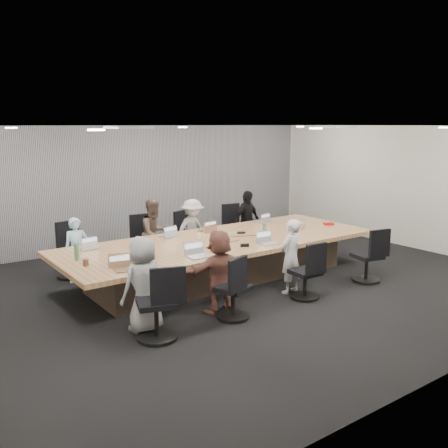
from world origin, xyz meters
TOP-DOWN VIEW (x-y plane):
  - floor at (0.00, 0.00)m, footprint 10.00×8.00m
  - ceiling at (0.00, 0.00)m, footprint 10.00×8.00m
  - wall_back at (0.00, 4.00)m, footprint 10.00×0.00m
  - wall_right at (5.00, 0.00)m, footprint 0.00×8.00m
  - curtain at (0.00, 3.92)m, footprint 9.80×0.04m
  - conference_table at (0.00, 0.50)m, footprint 6.00×2.20m
  - chair_0 at (-2.24, 2.20)m, footprint 0.67×0.67m
  - chair_1 at (-0.65, 2.20)m, footprint 0.63×0.63m
  - chair_2 at (0.23, 2.20)m, footprint 0.64×0.64m
  - chair_3 at (1.67, 2.20)m, footprint 0.63×0.63m
  - chair_4 at (-2.26, -1.20)m, footprint 0.74×0.74m
  - chair_5 at (-0.99, -1.20)m, footprint 0.66×0.66m
  - chair_6 at (0.49, -1.20)m, footprint 0.53×0.53m
  - chair_7 at (2.06, -1.20)m, footprint 0.64×0.64m
  - person_0 at (-2.24, 1.85)m, footprint 0.49×0.38m
  - laptop_0 at (-2.24, 1.30)m, footprint 0.31×0.22m
  - person_1 at (-0.65, 1.85)m, footprint 0.76×0.64m
  - laptop_1 at (-0.65, 1.30)m, footprint 0.33×0.25m
  - person_2 at (0.23, 1.85)m, footprint 0.93×0.65m
  - laptop_2 at (0.23, 1.30)m, footprint 0.37×0.29m
  - person_3 at (1.67, 1.85)m, footprint 0.86×0.50m
  - laptop_3 at (1.67, 1.30)m, footprint 0.34×0.28m
  - person_4 at (-2.26, -0.85)m, footprint 0.71×0.51m
  - laptop_4 at (-2.26, -0.30)m, footprint 0.37×0.29m
  - person_5 at (-0.99, -0.85)m, footprint 1.20×0.42m
  - laptop_5 at (-0.99, -0.30)m, footprint 0.36×0.25m
  - person_6 at (0.49, -0.85)m, footprint 0.51×0.37m
  - laptop_6 at (0.49, -0.30)m, footprint 0.33×0.24m
  - bottle_green_left at (-2.65, 0.65)m, footprint 0.08×0.08m
  - bottle_green_right at (0.80, 0.21)m, footprint 0.07×0.07m
  - bottle_clear at (-1.44, 0.48)m, footprint 0.08×0.08m
  - cup_white_far at (-0.27, 0.82)m, footprint 0.09×0.09m
  - cup_white_near at (1.74, 0.55)m, footprint 0.10×0.10m
  - mug_brown at (-2.65, 0.27)m, footprint 0.09×0.09m
  - mic_left at (-0.51, 0.03)m, footprint 0.15×0.10m
  - mic_right at (0.63, 0.71)m, footprint 0.17×0.14m
  - stapler at (0.02, -0.19)m, footprint 0.15×0.09m
  - canvas_bag at (1.88, 0.37)m, footprint 0.27×0.25m
  - snack_packet at (2.65, 0.30)m, footprint 0.24×0.21m

SIDE VIEW (x-z plane):
  - floor at x=0.00m, z-range 0.00..0.00m
  - chair_6 at x=0.49m, z-range 0.00..0.74m
  - chair_5 at x=-0.99m, z-range 0.00..0.77m
  - chair_2 at x=0.23m, z-range 0.00..0.78m
  - chair_7 at x=2.06m, z-range 0.00..0.79m
  - conference_table at x=0.00m, z-range 0.03..0.77m
  - chair_3 at x=1.67m, z-range 0.00..0.82m
  - chair_1 at x=-0.65m, z-range 0.00..0.82m
  - chair_4 at x=-2.26m, z-range 0.00..0.86m
  - chair_0 at x=-2.24m, z-range 0.00..0.86m
  - person_0 at x=-2.24m, z-range 0.00..1.19m
  - person_6 at x=0.49m, z-range 0.00..1.28m
  - person_5 at x=-0.99m, z-range 0.00..1.28m
  - person_2 at x=0.23m, z-range 0.00..1.31m
  - person_4 at x=-2.26m, z-range 0.00..1.35m
  - person_3 at x=1.67m, z-range 0.00..1.37m
  - person_1 at x=-0.65m, z-range 0.00..1.39m
  - laptop_0 at x=-2.24m, z-range 0.74..0.76m
  - laptop_1 at x=-0.65m, z-range 0.74..0.76m
  - laptop_2 at x=0.23m, z-range 0.74..0.76m
  - laptop_3 at x=1.67m, z-range 0.74..0.76m
  - laptop_4 at x=-2.26m, z-range 0.74..0.76m
  - laptop_5 at x=-0.99m, z-range 0.74..0.76m
  - laptop_6 at x=0.49m, z-range 0.74..0.76m
  - mic_left at x=-0.51m, z-range 0.74..0.77m
  - mic_right at x=0.63m, z-range 0.74..0.77m
  - snack_packet at x=2.65m, z-range 0.74..0.78m
  - stapler at x=0.02m, z-range 0.74..0.80m
  - cup_white_far at x=-0.27m, z-range 0.74..0.83m
  - cup_white_near at x=1.74m, z-range 0.74..0.84m
  - mug_brown at x=-2.65m, z-range 0.74..0.85m
  - canvas_bag at x=1.88m, z-range 0.74..0.87m
  - bottle_clear at x=-1.44m, z-range 0.74..0.96m
  - bottle_green_right at x=0.80m, z-range 0.74..0.98m
  - bottle_green_left at x=-2.65m, z-range 0.74..1.01m
  - wall_back at x=0.00m, z-range 0.00..2.80m
  - wall_right at x=5.00m, z-range 0.00..2.80m
  - curtain at x=0.00m, z-range 0.00..2.80m
  - ceiling at x=0.00m, z-range 2.80..2.80m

